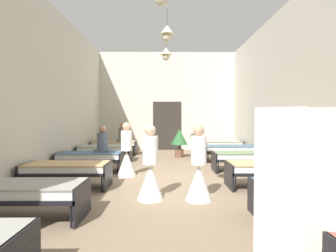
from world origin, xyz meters
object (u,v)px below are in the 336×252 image
Objects in this scene: bed_left_row_5 at (115,144)px; bed_left_row_2 at (67,169)px; bed_right_row_1 at (315,191)px; bed_right_row_3 at (245,157)px; bed_left_row_4 at (105,149)px; nurse_near_aisle at (199,173)px; potted_plant at (179,139)px; bed_right_row_2 at (269,169)px; bed_left_row_1 at (24,192)px; nurse_far_aisle at (150,173)px; privacy_screen at (324,202)px; bed_right_row_5 at (220,144)px; nurse_mid_aisle at (127,157)px; patient_seated_secondary at (122,135)px; patient_seated_primary at (102,142)px; bed_right_row_4 at (230,149)px; bed_left_row_3 at (90,157)px.

bed_left_row_2 is at bearing -90.00° from bed_left_row_5.
bed_right_row_3 is (0.00, 3.80, 0.00)m from bed_right_row_1.
nurse_near_aisle reaches higher than bed_left_row_4.
bed_right_row_2 is at bearing -69.07° from potted_plant.
bed_left_row_2 is (-4.62, 1.90, 0.00)m from bed_right_row_1.
bed_right_row_2 is at bearing 22.35° from bed_left_row_1.
nurse_far_aisle is 3.38m from privacy_screen.
bed_right_row_5 is 5.61m from nurse_mid_aisle.
patient_seated_secondary reaches higher than bed_right_row_3.
bed_left_row_4 is at bearing -159.36° from nurse_near_aisle.
nurse_near_aisle is at bearing 151.03° from bed_right_row_1.
bed_left_row_1 and bed_right_row_5 have the same top height.
bed_left_row_2 is at bearing 144.24° from privacy_screen.
bed_right_row_4 is at bearing 23.50° from patient_seated_primary.
privacy_screen is at bearing -97.15° from bed_right_row_4.
nurse_far_aisle reaches higher than bed_left_row_2.
bed_left_row_5 is at bearing 164.59° from patient_seated_secondary.
bed_right_row_5 is (4.62, 0.00, 0.00)m from bed_left_row_5.
bed_left_row_1 is at bearing -157.65° from bed_right_row_2.
bed_left_row_2 is at bearing 157.65° from bed_right_row_1.
potted_plant is (2.79, 4.78, 0.32)m from bed_left_row_2.
bed_left_row_1 is at bearing -140.57° from bed_right_row_3.
bed_right_row_4 is (0.00, 3.80, 0.00)m from bed_right_row_2.
bed_right_row_3 is 2.38× the size of patient_seated_primary.
bed_right_row_3 is 1.65× the size of potted_plant.
patient_seated_primary reaches higher than bed_right_row_4.
nurse_mid_aisle is (-3.46, 3.19, 0.09)m from bed_right_row_1.
nurse_far_aisle reaches higher than bed_left_row_4.
nurse_near_aisle is 2.95m from privacy_screen.
bed_left_row_4 is 1.89m from patient_seated_secondary.
bed_left_row_4 is (0.00, 3.80, 0.00)m from bed_left_row_2.
patient_seated_secondary is (0.35, 5.60, 0.43)m from bed_left_row_2.
bed_left_row_4 is at bearing -160.75° from potted_plant.
potted_plant is at bearing 19.25° from bed_left_row_4.
potted_plant is 8.59m from privacy_screen.
patient_seated_primary is at bearing -156.50° from bed_right_row_4.
nurse_near_aisle is at bearing -110.10° from bed_right_row_4.
bed_left_row_2 is 1.28× the size of nurse_near_aisle.
nurse_mid_aisle is at bearing -65.13° from bed_left_row_4.
bed_left_row_3 is 2.38× the size of patient_seated_secondary.
bed_left_row_5 is at bearing 93.18° from nurse_far_aisle.
patient_seated_secondary is (-4.27, 5.60, 0.43)m from bed_right_row_2.
patient_seated_secondary is at bearing -178.71° from bed_right_row_5.
bed_right_row_2 is 1.12× the size of privacy_screen.
nurse_mid_aisle reaches higher than bed_left_row_1.
bed_left_row_1 is at bearing -90.00° from bed_left_row_5.
bed_right_row_4 is 1.28× the size of nurse_near_aisle.
bed_left_row_1 is at bearing -82.29° from nurse_near_aisle.
bed_right_row_1 is at bearing 23.09° from nurse_mid_aisle.
bed_left_row_1 is 1.00× the size of bed_right_row_2.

